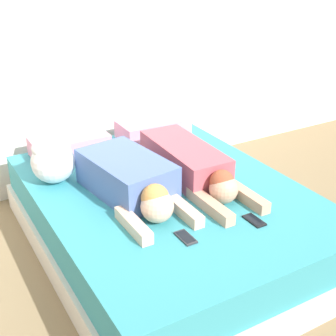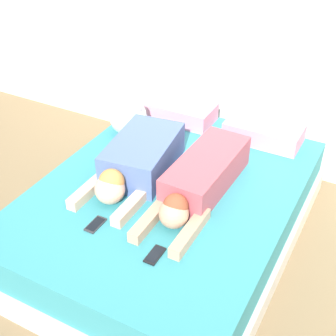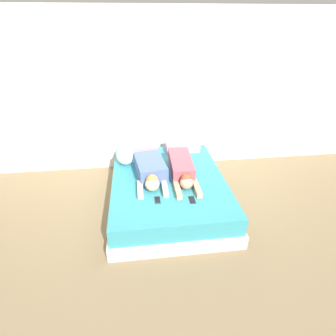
{
  "view_description": "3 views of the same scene",
  "coord_description": "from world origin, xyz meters",
  "px_view_note": "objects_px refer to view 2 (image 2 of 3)",
  "views": [
    {
      "loc": [
        -1.33,
        -2.3,
        1.86
      ],
      "look_at": [
        0.0,
        0.0,
        0.58
      ],
      "focal_mm": 50.0,
      "sensor_mm": 36.0,
      "label": 1
    },
    {
      "loc": [
        1.15,
        -2.16,
        2.27
      ],
      "look_at": [
        0.0,
        0.0,
        0.58
      ],
      "focal_mm": 50.0,
      "sensor_mm": 36.0,
      "label": 2
    },
    {
      "loc": [
        -0.4,
        -3.18,
        2.41
      ],
      "look_at": [
        0.0,
        0.0,
        0.58
      ],
      "focal_mm": 28.0,
      "sensor_mm": 36.0,
      "label": 3
    }
  ],
  "objects_px": {
    "bed": "(168,212)",
    "cell_phone_right": "(155,255)",
    "pillow_head_left": "(179,111)",
    "pillow_head_right": "(264,132)",
    "person_right": "(200,180)",
    "plush_toy": "(128,116)",
    "cell_phone_left": "(95,225)",
    "person_left": "(137,161)"
  },
  "relations": [
    {
      "from": "bed",
      "to": "cell_phone_right",
      "type": "xyz_separation_m",
      "value": [
        0.23,
        -0.58,
        0.22
      ]
    },
    {
      "from": "pillow_head_left",
      "to": "pillow_head_right",
      "type": "distance_m",
      "value": 0.71
    },
    {
      "from": "pillow_head_right",
      "to": "person_right",
      "type": "distance_m",
      "value": 0.83
    },
    {
      "from": "plush_toy",
      "to": "person_right",
      "type": "bearing_deg",
      "value": -28.21
    },
    {
      "from": "pillow_head_left",
      "to": "cell_phone_right",
      "type": "distance_m",
      "value": 1.56
    },
    {
      "from": "cell_phone_left",
      "to": "person_left",
      "type": "bearing_deg",
      "value": 94.78
    },
    {
      "from": "bed",
      "to": "cell_phone_right",
      "type": "bearing_deg",
      "value": -68.4
    },
    {
      "from": "pillow_head_left",
      "to": "person_left",
      "type": "bearing_deg",
      "value": -82.51
    },
    {
      "from": "bed",
      "to": "person_right",
      "type": "height_order",
      "value": "person_right"
    },
    {
      "from": "bed",
      "to": "cell_phone_left",
      "type": "relative_size",
      "value": 14.96
    },
    {
      "from": "pillow_head_left",
      "to": "cell_phone_right",
      "type": "xyz_separation_m",
      "value": [
        0.59,
        -1.44,
        -0.06
      ]
    },
    {
      "from": "bed",
      "to": "person_right",
      "type": "bearing_deg",
      "value": 11.16
    },
    {
      "from": "person_right",
      "to": "cell_phone_left",
      "type": "bearing_deg",
      "value": -125.27
    },
    {
      "from": "pillow_head_left",
      "to": "plush_toy",
      "type": "xyz_separation_m",
      "value": [
        -0.24,
        -0.39,
        0.08
      ]
    },
    {
      "from": "person_left",
      "to": "plush_toy",
      "type": "xyz_separation_m",
      "value": [
        -0.35,
        0.45,
        0.04
      ]
    },
    {
      "from": "pillow_head_right",
      "to": "bed",
      "type": "bearing_deg",
      "value": -112.49
    },
    {
      "from": "pillow_head_left",
      "to": "person_right",
      "type": "bearing_deg",
      "value": -55.5
    },
    {
      "from": "pillow_head_left",
      "to": "person_right",
      "type": "distance_m",
      "value": 0.99
    },
    {
      "from": "cell_phone_left",
      "to": "plush_toy",
      "type": "distance_m",
      "value": 1.09
    },
    {
      "from": "person_right",
      "to": "plush_toy",
      "type": "bearing_deg",
      "value": 151.79
    },
    {
      "from": "person_right",
      "to": "bed",
      "type": "bearing_deg",
      "value": -168.84
    },
    {
      "from": "bed",
      "to": "person_right",
      "type": "distance_m",
      "value": 0.38
    },
    {
      "from": "bed",
      "to": "plush_toy",
      "type": "bearing_deg",
      "value": 141.67
    },
    {
      "from": "person_right",
      "to": "cell_phone_left",
      "type": "relative_size",
      "value": 7.59
    },
    {
      "from": "bed",
      "to": "person_right",
      "type": "relative_size",
      "value": 1.97
    },
    {
      "from": "person_right",
      "to": "cell_phone_right",
      "type": "relative_size",
      "value": 7.59
    },
    {
      "from": "pillow_head_left",
      "to": "pillow_head_right",
      "type": "height_order",
      "value": "same"
    },
    {
      "from": "cell_phone_left",
      "to": "cell_phone_right",
      "type": "distance_m",
      "value": 0.43
    },
    {
      "from": "person_left",
      "to": "pillow_head_right",
      "type": "bearing_deg",
      "value": 54.41
    },
    {
      "from": "bed",
      "to": "pillow_head_left",
      "type": "bearing_deg",
      "value": 112.49
    },
    {
      "from": "cell_phone_left",
      "to": "plush_toy",
      "type": "bearing_deg",
      "value": 111.6
    },
    {
      "from": "person_right",
      "to": "plush_toy",
      "type": "relative_size",
      "value": 3.59
    },
    {
      "from": "bed",
      "to": "pillow_head_right",
      "type": "bearing_deg",
      "value": 67.51
    },
    {
      "from": "bed",
      "to": "cell_phone_right",
      "type": "relative_size",
      "value": 14.96
    },
    {
      "from": "bed",
      "to": "person_left",
      "type": "relative_size",
      "value": 2.27
    },
    {
      "from": "bed",
      "to": "person_left",
      "type": "distance_m",
      "value": 0.41
    },
    {
      "from": "pillow_head_left",
      "to": "person_right",
      "type": "height_order",
      "value": "person_right"
    },
    {
      "from": "person_left",
      "to": "pillow_head_left",
      "type": "bearing_deg",
      "value": 97.49
    },
    {
      "from": "pillow_head_left",
      "to": "cell_phone_right",
      "type": "relative_size",
      "value": 3.94
    },
    {
      "from": "plush_toy",
      "to": "person_left",
      "type": "bearing_deg",
      "value": -52.14
    },
    {
      "from": "pillow_head_right",
      "to": "plush_toy",
      "type": "distance_m",
      "value": 1.03
    },
    {
      "from": "pillow_head_right",
      "to": "plush_toy",
      "type": "bearing_deg",
      "value": -157.88
    }
  ]
}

